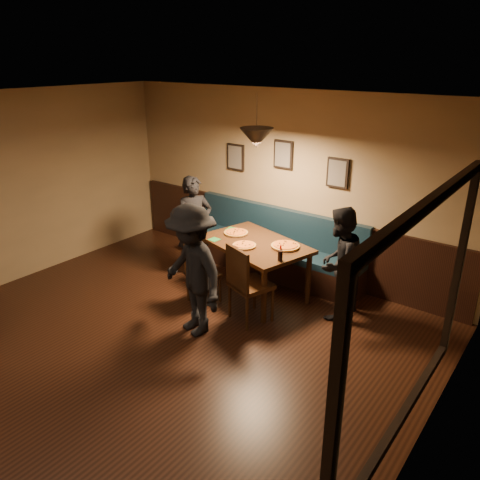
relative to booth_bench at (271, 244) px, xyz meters
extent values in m
plane|color=black|center=(0.00, -3.20, -0.50)|extent=(7.00, 7.00, 0.00)
plane|color=silver|center=(0.00, -3.20, 2.30)|extent=(7.00, 7.00, 0.00)
plane|color=#8C704F|center=(0.00, 0.30, 0.90)|extent=(6.00, 0.00, 6.00)
plane|color=#8C704F|center=(3.00, -3.20, 0.90)|extent=(0.00, 7.00, 7.00)
cube|color=black|center=(0.00, 0.27, 0.00)|extent=(5.88, 0.06, 1.00)
cube|color=black|center=(2.96, -2.70, 1.00)|extent=(0.06, 2.56, 1.86)
plane|color=black|center=(2.93, -2.70, 1.00)|extent=(0.00, 2.40, 2.40)
cube|color=black|center=(-0.90, 0.27, 1.20)|extent=(0.32, 0.04, 0.42)
cube|color=black|center=(0.00, 0.27, 1.35)|extent=(0.32, 0.04, 0.42)
cube|color=black|center=(0.90, 0.27, 1.20)|extent=(0.32, 0.04, 0.42)
cone|color=black|center=(0.21, -0.73, 1.75)|extent=(0.44, 0.44, 0.25)
cube|color=black|center=(0.21, -0.73, -0.10)|extent=(1.70, 1.32, 0.80)
imported|color=black|center=(-0.95, -0.71, 0.28)|extent=(0.58, 0.68, 1.57)
imported|color=black|center=(1.40, -0.56, 0.25)|extent=(0.59, 0.75, 1.50)
imported|color=black|center=(0.17, -1.98, 0.33)|extent=(1.20, 0.89, 1.66)
cylinder|color=orange|center=(-0.21, -0.62, 0.32)|extent=(0.39, 0.39, 0.04)
cylinder|color=orange|center=(0.17, -0.94, 0.32)|extent=(0.36, 0.36, 0.04)
cylinder|color=orange|center=(0.64, -0.63, 0.33)|extent=(0.42, 0.42, 0.04)
cylinder|color=black|center=(0.81, -1.03, 0.37)|extent=(0.06, 0.06, 0.13)
cylinder|color=#9F0805|center=(0.67, -0.79, 0.36)|extent=(0.03, 0.03, 0.11)
cube|color=#207A24|center=(-0.37, -0.51, 0.31)|extent=(0.19, 0.19, 0.01)
cube|color=#1B6729|center=(-0.32, -0.99, 0.31)|extent=(0.15, 0.15, 0.01)
cube|color=silver|center=(0.20, -1.15, 0.30)|extent=(0.19, 0.06, 0.00)
camera|label=1|loc=(3.70, -5.70, 2.75)|focal=35.19mm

